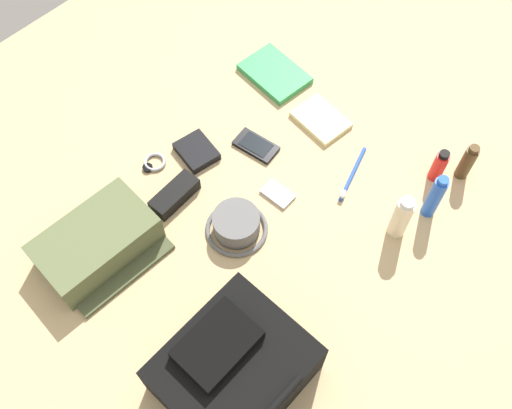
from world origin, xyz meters
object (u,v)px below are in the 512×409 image
object	(u,v)px
backpack	(234,369)
deodorant_spray	(435,197)
toiletry_pouch	(98,243)
notepad	(321,120)
cologne_bottle	(467,162)
media_player	(278,194)
cell_phone	(256,146)
paperback_novel	(275,74)
sunscreen_spray	(439,166)
wallet	(197,151)
sunglasses_case	(175,195)
bucket_hat	(237,226)
wristwatch	(154,163)
toothbrush	(351,176)
lotion_bottle	(401,218)

from	to	relation	value
backpack	deodorant_spray	bearing A→B (deg)	174.00
toiletry_pouch	notepad	bearing A→B (deg)	169.04
cologne_bottle	media_player	xyz separation A→B (m)	(0.39, -0.32, -0.05)
deodorant_spray	cell_phone	distance (m)	0.50
cologne_bottle	paperback_novel	world-z (taller)	cologne_bottle
media_player	sunscreen_spray	bearing A→B (deg)	141.08
sunscreen_spray	notepad	distance (m)	0.36
deodorant_spray	wallet	xyz separation A→B (m)	(0.29, -0.58, -0.06)
sunglasses_case	bucket_hat	bearing A→B (deg)	100.81
wristwatch	paperback_novel	bearing A→B (deg)	176.99
backpack	cologne_bottle	xyz separation A→B (m)	(-0.81, 0.07, -0.01)
paperback_novel	notepad	world-z (taller)	paperback_novel
deodorant_spray	paperback_novel	size ratio (longest dim) A/B	0.77
backpack	deodorant_spray	xyz separation A→B (m)	(-0.65, 0.07, 0.00)
sunglasses_case	wristwatch	bearing A→B (deg)	-108.35
backpack	toothbrush	size ratio (longest dim) A/B	1.70
deodorant_spray	paperback_novel	distance (m)	0.62
wallet	toiletry_pouch	bearing A→B (deg)	17.27
toiletry_pouch	sunscreen_spray	world-z (taller)	sunscreen_spray
wallet	paperback_novel	bearing A→B (deg)	-163.41
toiletry_pouch	toothbrush	distance (m)	0.69
toiletry_pouch	media_player	size ratio (longest dim) A/B	3.46
paperback_novel	cologne_bottle	bearing A→B (deg)	98.01
cologne_bottle	lotion_bottle	world-z (taller)	lotion_bottle
bucket_hat	wristwatch	bearing A→B (deg)	-88.15
backpack	cologne_bottle	world-z (taller)	backpack
lotion_bottle	media_player	world-z (taller)	lotion_bottle
backpack	bucket_hat	distance (m)	0.38
backpack	sunscreen_spray	xyz separation A→B (m)	(-0.76, 0.02, -0.02)
bucket_hat	notepad	size ratio (longest dim) A/B	1.08
paperback_novel	sunglasses_case	distance (m)	0.51
cell_phone	media_player	size ratio (longest dim) A/B	1.51
toothbrush	toiletry_pouch	bearing A→B (deg)	-27.80
bucket_hat	sunscreen_spray	distance (m)	0.56
lotion_bottle	deodorant_spray	bearing A→B (deg)	165.58
wallet	sunscreen_spray	bearing A→B (deg)	137.46
notepad	cell_phone	bearing A→B (deg)	-14.49
paperback_novel	notepad	bearing A→B (deg)	80.19
toiletry_pouch	sunscreen_spray	xyz separation A→B (m)	(-0.76, 0.48, 0.01)
cologne_bottle	media_player	distance (m)	0.51
backpack	cologne_bottle	bearing A→B (deg)	175.29
bucket_hat	paperback_novel	world-z (taller)	bucket_hat
wristwatch	deodorant_spray	bearing A→B (deg)	121.69
sunscreen_spray	wallet	xyz separation A→B (m)	(0.39, -0.52, -0.04)
bucket_hat	toothbrush	size ratio (longest dim) A/B	0.90
deodorant_spray	wristwatch	distance (m)	0.75
lotion_bottle	wallet	bearing A→B (deg)	-71.51
wristwatch	toothbrush	distance (m)	0.54
media_player	cell_phone	bearing A→B (deg)	-116.43
lotion_bottle	sunglasses_case	distance (m)	0.59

